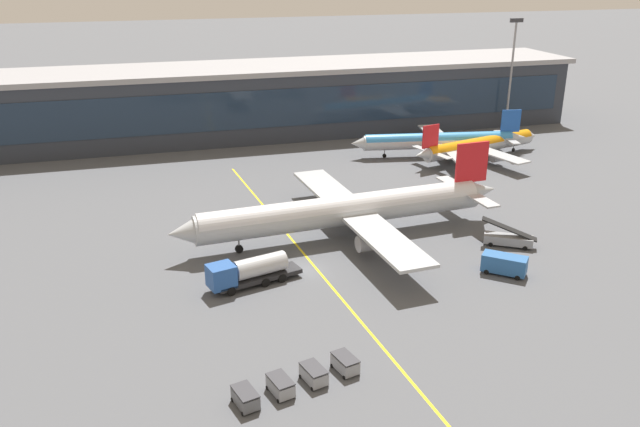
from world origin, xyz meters
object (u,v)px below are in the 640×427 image
baggage_cart_0 (245,398)px  baggage_cart_3 (345,363)px  commuter_jet_near (479,145)px  baggage_cart_1 (280,386)px  baggage_cart_2 (314,374)px  commuter_jet_far (440,141)px  main_airliner (345,210)px  belt_loader (508,239)px  fuel_tanker (249,271)px  crew_van (503,263)px

baggage_cart_0 → baggage_cart_3: bearing=14.3°
commuter_jet_near → baggage_cart_1: bearing=-130.9°
baggage_cart_2 → commuter_jet_far: (40.75, 60.44, 2.16)m
main_airliner → baggage_cart_2: (-12.35, -29.24, -3.01)m
belt_loader → baggage_cart_1: 40.74m
commuter_jet_far → commuter_jet_near: (6.19, -3.47, -0.40)m
belt_loader → commuter_jet_near: bearing=66.7°
fuel_tanker → belt_loader: belt_loader is taller
baggage_cart_0 → baggage_cart_1: size_ratio=1.00×
belt_loader → commuter_jet_near: 39.33m
baggage_cart_3 → baggage_cart_2: bearing=-165.7°
baggage_cart_2 → commuter_jet_near: (46.94, 56.97, 1.76)m
baggage_cart_0 → main_airliner: bearing=59.0°
main_airliner → baggage_cart_3: size_ratio=15.44×
belt_loader → baggage_cart_3: size_ratio=2.22×
main_airliner → commuter_jet_far: bearing=47.7°
belt_loader → baggage_cart_3: belt_loader is taller
crew_van → main_airliner: bearing=133.1°
commuter_jet_far → crew_van: bearing=-107.0°
belt_loader → crew_van: bearing=-125.0°
fuel_tanker → baggage_cart_0: bearing=-100.9°
main_airliner → baggage_cart_2: size_ratio=15.44×
baggage_cart_1 → baggage_cart_2: size_ratio=1.00×
crew_van → baggage_cart_0: crew_van is taller
fuel_tanker → belt_loader: size_ratio=1.69×
baggage_cart_0 → baggage_cart_3: 9.60m
main_airliner → commuter_jet_near: size_ratio=1.57×
belt_loader → commuter_jet_near: size_ratio=0.23×
fuel_tanker → baggage_cart_2: (2.18, -19.22, -0.96)m
baggage_cart_3 → commuter_jet_far: 70.57m
crew_van → baggage_cart_0: (-32.79, -15.61, -0.53)m
crew_van → baggage_cart_2: size_ratio=1.74×
baggage_cart_2 → baggage_cart_0: bearing=-165.7°
fuel_tanker → baggage_cart_2: fuel_tanker is taller
crew_van → baggage_cart_2: (-26.59, -14.03, -0.53)m
fuel_tanker → main_airliner: bearing=34.6°
crew_van → baggage_cart_0: 36.32m
fuel_tanker → baggage_cart_1: 20.06m
fuel_tanker → crew_van: size_ratio=2.16×
belt_loader → crew_van: belt_loader is taller
belt_loader → baggage_cart_1: (-34.50, -21.67, -0.21)m
main_airliner → baggage_cart_2: main_airliner is taller
main_airliner → commuter_jet_far: size_ratio=1.39×
belt_loader → baggage_cart_0: bearing=-149.1°
crew_van → commuter_jet_far: size_ratio=0.16×
baggage_cart_2 → baggage_cart_3: size_ratio=1.00×
baggage_cart_3 → commuter_jet_near: size_ratio=0.10×
main_airliner → baggage_cart_3: bearing=-108.0°
main_airliner → baggage_cart_0: main_airliner is taller
fuel_tanker → baggage_cart_0: (-4.03, -20.81, -0.96)m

